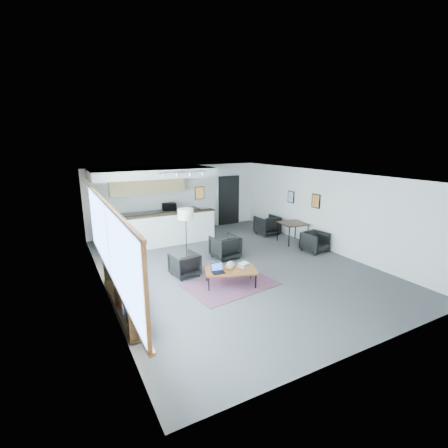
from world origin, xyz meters
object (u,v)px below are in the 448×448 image
coffee_table (231,271)px  armchair_left (185,264)px  laptop (218,270)px  armchair_right (225,246)px  book_stack (244,265)px  microwave (169,206)px  dining_chair_near (315,242)px  ceramic_pot (231,265)px  dining_chair_far (267,226)px  dining_table (293,225)px  floor_lamp (186,216)px

coffee_table → armchair_left: size_ratio=2.02×
laptop → armchair_right: (1.16, 1.77, -0.08)m
coffee_table → laptop: bearing=-162.2°
book_stack → armchair_right: 1.78m
book_stack → microwave: size_ratio=0.72×
coffee_table → laptop: size_ratio=4.33×
laptop → dining_chair_near: 4.14m
laptop → ceramic_pot: ceramic_pot is taller
dining_chair_far → armchair_left: bearing=26.2°
armchair_right → dining_chair_far: size_ratio=1.13×
book_stack → dining_chair_far: size_ratio=0.53×
dining_table → microwave: size_ratio=1.89×
armchair_left → dining_table: dining_table is taller
dining_table → dining_chair_far: size_ratio=1.37×
dining_chair_near → ceramic_pot: bearing=-174.2°
microwave → book_stack: bearing=-82.2°
laptop → dining_table: dining_table is taller
coffee_table → armchair_right: 1.96m
coffee_table → microwave: bearing=108.0°
ceramic_pot → floor_lamp: floor_lamp is taller
armchair_left → coffee_table: bearing=119.2°
book_stack → armchair_right: size_ratio=0.46×
dining_chair_near → microwave: bearing=120.2°
laptop → book_stack: bearing=8.3°
dining_table → microwave: microwave is taller
coffee_table → book_stack: 0.42m
laptop → dining_chair_near: laptop is taller
floor_lamp → dining_chair_far: 4.20m
coffee_table → floor_lamp: (-0.36, 2.04, 1.03)m
ceramic_pot → floor_lamp: (-0.36, 2.04, 0.89)m
armchair_left → armchair_right: (1.61, 0.71, 0.04)m
dining_table → dining_chair_near: bearing=-90.0°
coffee_table → ceramic_pot: 0.14m
coffee_table → dining_chair_far: (3.49, 3.34, -0.03)m
dining_chair_far → microwave: bearing=-31.9°
armchair_left → armchair_right: bearing=-163.9°
coffee_table → book_stack: size_ratio=3.89×
dining_chair_far → dining_table: bearing=97.0°
ceramic_pot → dining_chair_far: bearing=43.7°
laptop → dining_chair_far: dining_chair_far is taller
ceramic_pot → armchair_left: size_ratio=0.32×
armchair_left → floor_lamp: bearing=-122.5°
floor_lamp → microwave: (0.58, 3.21, -0.31)m
coffee_table → armchair_left: (-0.81, 1.08, -0.03)m
coffee_table → dining_chair_far: bearing=64.2°
coffee_table → dining_table: 4.23m
armchair_left → armchair_right: 1.76m
book_stack → armchair_right: armchair_right is taller
book_stack → laptop: bearing=-177.6°
dining_chair_near → armchair_right: bearing=155.1°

